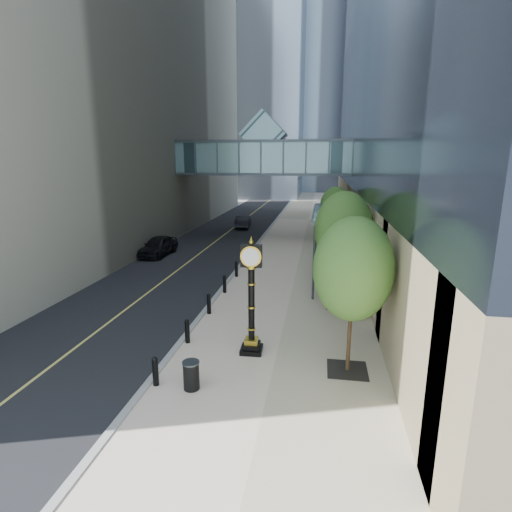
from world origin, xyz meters
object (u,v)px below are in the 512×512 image
at_px(pedestrian, 362,301).
at_px(car_near, 158,246).
at_px(car_far, 243,222).
at_px(street_clock, 251,305).
at_px(trash_bin, 191,376).

distance_m(pedestrian, car_near, 18.10).
distance_m(car_near, car_far, 14.51).
relative_size(pedestrian, car_near, 0.39).
xyz_separation_m(pedestrian, car_near, (-14.50, 10.84, -0.15)).
height_order(street_clock, pedestrian, street_clock).
xyz_separation_m(trash_bin, car_near, (-8.53, 17.75, 0.27)).
xyz_separation_m(trash_bin, pedestrian, (5.97, 6.91, 0.42)).
bearing_deg(street_clock, trash_bin, -119.84).
bearing_deg(car_far, trash_bin, 92.77).
xyz_separation_m(pedestrian, car_far, (-10.44, 24.77, -0.22)).
bearing_deg(car_near, trash_bin, -61.53).
xyz_separation_m(trash_bin, car_far, (-4.47, 31.68, 0.20)).
bearing_deg(car_far, pedestrian, 107.59).
xyz_separation_m(street_clock, pedestrian, (4.49, 4.07, -1.06)).
relative_size(trash_bin, car_near, 0.20).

